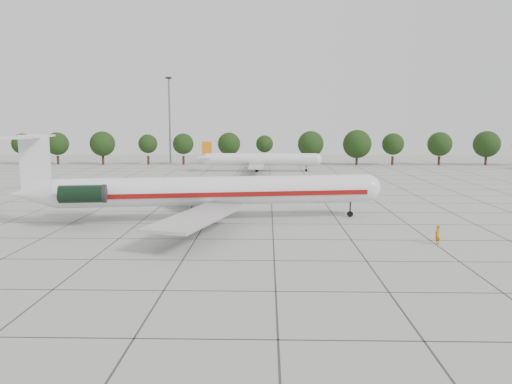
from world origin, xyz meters
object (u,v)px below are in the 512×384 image
ground_crew (437,235)px  floodlight_mast (170,115)px  main_airliner (197,191)px  bg_airliner_c (260,160)px

ground_crew → floodlight_mast: bearing=-108.5°
main_airliner → ground_crew: (25.29, -11.42, -2.75)m
ground_crew → floodlight_mast: 112.47m
floodlight_mast → bg_airliner_c: bearing=-44.1°
main_airliner → floodlight_mast: (-20.83, 90.30, 10.56)m
main_airliner → floodlight_mast: 93.27m
ground_crew → floodlight_mast: size_ratio=0.08×
bg_airliner_c → floodlight_mast: bearing=135.9°
floodlight_mast → main_airliner: bearing=-77.0°
ground_crew → floodlight_mast: floodlight_mast is taller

